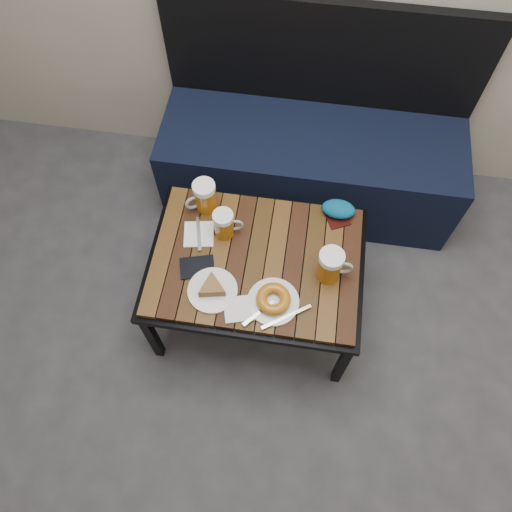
# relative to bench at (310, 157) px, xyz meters

# --- Properties ---
(room_shell) EXTENTS (4.00, 4.00, 4.00)m
(room_shell) POSITION_rel_bench_xyz_m (-0.07, -1.26, 1.48)
(room_shell) COLOR gray
(room_shell) RESTS_ON ground
(bench) EXTENTS (1.40, 0.50, 0.95)m
(bench) POSITION_rel_bench_xyz_m (0.00, 0.00, 0.00)
(bench) COLOR black
(bench) RESTS_ON ground
(cafe_table) EXTENTS (0.84, 0.62, 0.47)m
(cafe_table) POSITION_rel_bench_xyz_m (-0.16, -0.70, 0.16)
(cafe_table) COLOR black
(cafe_table) RESTS_ON ground
(beer_mug_left) EXTENTS (0.14, 0.12, 0.14)m
(beer_mug_left) POSITION_rel_bench_xyz_m (-0.40, -0.49, 0.27)
(beer_mug_left) COLOR #97560C
(beer_mug_left) RESTS_ON cafe_table
(beer_mug_centre) EXTENTS (0.12, 0.09, 0.13)m
(beer_mug_centre) POSITION_rel_bench_xyz_m (-0.30, -0.60, 0.26)
(beer_mug_centre) COLOR #97560C
(beer_mug_centre) RESTS_ON cafe_table
(beer_mug_right) EXTENTS (0.14, 0.10, 0.15)m
(beer_mug_right) POSITION_rel_bench_xyz_m (0.12, -0.73, 0.27)
(beer_mug_right) COLOR #97560C
(beer_mug_right) RESTS_ON cafe_table
(plate_pie) EXTENTS (0.19, 0.19, 0.05)m
(plate_pie) POSITION_rel_bench_xyz_m (-0.30, -0.86, 0.22)
(plate_pie) COLOR white
(plate_pie) RESTS_ON cafe_table
(plate_bagel) EXTENTS (0.24, 0.21, 0.05)m
(plate_bagel) POSITION_rel_bench_xyz_m (-0.07, -0.87, 0.22)
(plate_bagel) COLOR white
(plate_bagel) RESTS_ON cafe_table
(napkin_left) EXTENTS (0.13, 0.15, 0.01)m
(napkin_left) POSITION_rel_bench_xyz_m (-0.40, -0.63, 0.20)
(napkin_left) COLOR white
(napkin_left) RESTS_ON cafe_table
(napkin_right) EXTENTS (0.14, 0.13, 0.01)m
(napkin_right) POSITION_rel_bench_xyz_m (-0.19, -0.92, 0.20)
(napkin_right) COLOR white
(napkin_right) RESTS_ON cafe_table
(passport_navy) EXTENTS (0.15, 0.12, 0.01)m
(passport_navy) POSITION_rel_bench_xyz_m (-0.38, -0.77, 0.20)
(passport_navy) COLOR black
(passport_navy) RESTS_ON cafe_table
(passport_burgundy) EXTENTS (0.13, 0.14, 0.01)m
(passport_burgundy) POSITION_rel_bench_xyz_m (0.13, -0.46, 0.20)
(passport_burgundy) COLOR black
(passport_burgundy) RESTS_ON cafe_table
(knit_pouch) EXTENTS (0.14, 0.10, 0.06)m
(knit_pouch) POSITION_rel_bench_xyz_m (0.13, -0.44, 0.23)
(knit_pouch) COLOR navy
(knit_pouch) RESTS_ON cafe_table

